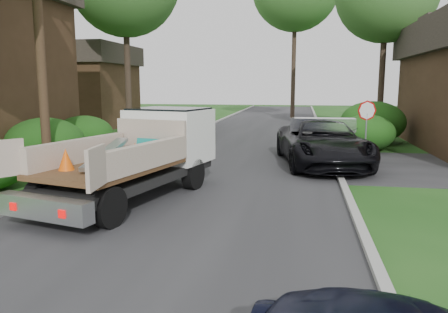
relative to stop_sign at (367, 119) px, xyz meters
name	(u,v)px	position (x,y,z in m)	size (l,w,h in m)	color
ground	(158,238)	(-5.20, -9.00, -1.78)	(120.00, 120.00, 0.00)	#194614
road	(234,157)	(-5.20, 1.00, -1.77)	(8.00, 90.00, 0.02)	#28282B
curb_left	(142,154)	(-9.30, 1.00, -1.72)	(0.20, 90.00, 0.12)	#9E9E99
curb_right	(333,159)	(-1.10, 1.00, -1.72)	(0.20, 90.00, 0.12)	#9E9E99
stop_sign	(367,119)	(0.00, 0.00, 0.00)	(0.71, 0.32, 2.48)	slate
utility_pole	(38,17)	(-10.68, -4.02, 3.40)	(2.42, 1.25, 10.00)	#382619
house_left_far	(77,85)	(-18.70, 13.00, 1.27)	(7.56, 7.56, 6.00)	#3B2718
hedge_left_b	(45,143)	(-11.70, -2.50, -0.84)	(2.86, 2.86, 1.87)	#16430F
hedge_left_c	(84,135)	(-12.00, 1.00, -0.93)	(2.60, 2.60, 1.70)	#16430F
hedge_right_a	(367,133)	(0.60, 4.00, -0.93)	(2.60, 2.60, 1.70)	#16430F
hedge_right_b	(373,122)	(1.30, 7.00, -0.67)	(3.38, 3.38, 2.21)	#16430F
flatbed_truck	(148,148)	(-6.64, -5.43, -0.49)	(3.98, 6.65, 2.36)	black
black_pickup	(322,143)	(-1.60, -0.17, -0.91)	(2.89, 6.27, 1.74)	black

